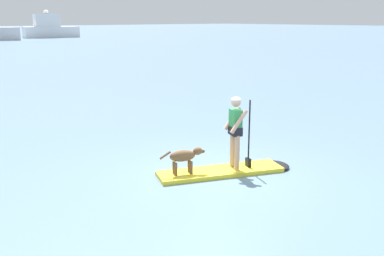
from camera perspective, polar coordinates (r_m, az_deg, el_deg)
ground_plane at (r=10.37m, az=3.64°, el=-5.84°), size 400.00×400.00×0.00m
paddleboard at (r=10.43m, az=4.80°, el=-5.45°), size 3.24×1.92×0.10m
person_paddler at (r=10.20m, az=5.66°, el=0.06°), size 0.68×0.60×1.68m
dog at (r=9.94m, az=-0.95°, el=-3.67°), size 1.00×0.49×0.59m
moored_boat_far_starboard at (r=87.17m, az=-17.75°, el=12.04°), size 10.05×4.81×4.91m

